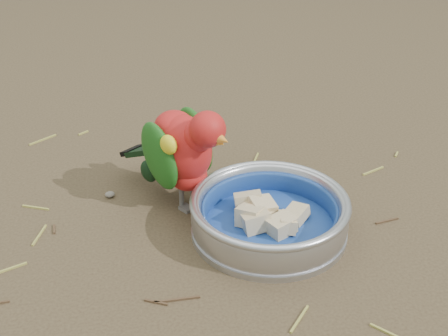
{
  "coord_description": "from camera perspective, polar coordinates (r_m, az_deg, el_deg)",
  "views": [
    {
      "loc": [
        -0.11,
        -0.76,
        0.57
      ],
      "look_at": [
        0.0,
        0.07,
        0.08
      ],
      "focal_mm": 50.0,
      "sensor_mm": 36.0,
      "label": 1
    }
  ],
  "objects": [
    {
      "name": "ground",
      "position": [
        0.96,
        0.4,
        -6.35
      ],
      "size": [
        60.0,
        60.0,
        0.0
      ],
      "primitive_type": "plane",
      "color": "#483A26"
    },
    {
      "name": "ground_debris",
      "position": [
        0.99,
        -1.56,
        -4.68
      ],
      "size": [
        0.9,
        0.8,
        0.01
      ],
      "primitive_type": null,
      "color": "#9C9642",
      "rests_on": "ground"
    },
    {
      "name": "lory_parrot",
      "position": [
        0.99,
        -3.68,
        1.01
      ],
      "size": [
        0.22,
        0.23,
        0.18
      ],
      "primitive_type": null,
      "rotation": [
        0.0,
        0.0,
        -2.47
      ],
      "color": "#B41A18",
      "rests_on": "ground"
    },
    {
      "name": "food_bowl",
      "position": [
        0.96,
        4.12,
        -5.52
      ],
      "size": [
        0.24,
        0.24,
        0.02
      ],
      "primitive_type": "cylinder",
      "color": "#B2B2BA",
      "rests_on": "ground"
    },
    {
      "name": "bowl_wall",
      "position": [
        0.95,
        4.19,
        -4.04
      ],
      "size": [
        0.24,
        0.24,
        0.04
      ],
      "primitive_type": null,
      "color": "#B2B2BA",
      "rests_on": "food_bowl"
    },
    {
      "name": "fruit_wedges",
      "position": [
        0.95,
        4.17,
        -4.39
      ],
      "size": [
        0.14,
        0.14,
        0.03
      ],
      "primitive_type": null,
      "color": "#CFB689",
      "rests_on": "food_bowl"
    }
  ]
}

